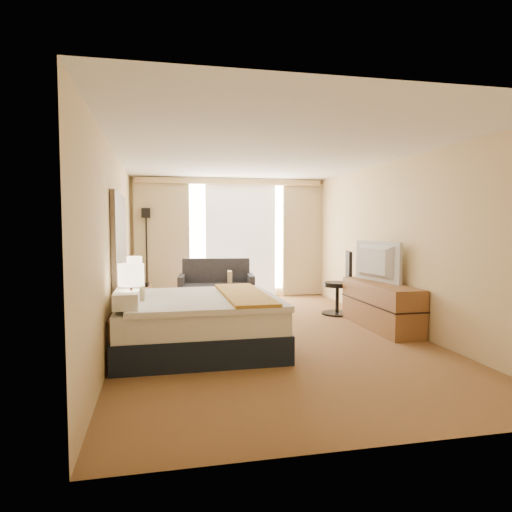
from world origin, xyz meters
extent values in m
cube|color=maroon|center=(0.00, 0.00, 0.00)|extent=(4.20, 7.00, 0.02)
cube|color=white|center=(0.00, 0.00, 2.60)|extent=(4.20, 7.00, 0.02)
cube|color=#E1B889|center=(0.00, 3.50, 1.30)|extent=(4.20, 0.02, 2.60)
cube|color=#E1B889|center=(0.00, -3.50, 1.30)|extent=(4.20, 0.02, 2.60)
cube|color=#E1B889|center=(-2.10, 0.00, 1.30)|extent=(0.02, 7.00, 2.60)
cube|color=#E1B889|center=(2.10, 0.00, 1.30)|extent=(0.02, 7.00, 2.60)
cube|color=black|center=(-2.06, 0.20, 1.28)|extent=(0.06, 1.85, 1.50)
cube|color=#945636|center=(-1.87, -1.05, 0.28)|extent=(0.45, 0.52, 0.55)
cube|color=#945636|center=(-1.87, 1.45, 0.28)|extent=(0.45, 0.52, 0.55)
cube|color=#945636|center=(1.83, 0.00, 0.35)|extent=(0.50, 1.80, 0.70)
cube|color=white|center=(0.25, 3.47, 1.32)|extent=(2.30, 0.02, 2.30)
cube|color=#C9BA8D|center=(-1.45, 3.38, 1.27)|extent=(1.15, 0.09, 2.50)
cube|color=#C9BA8D|center=(1.65, 3.38, 1.27)|extent=(0.90, 0.09, 2.50)
cube|color=white|center=(0.25, 3.43, 1.27)|extent=(1.55, 0.04, 2.50)
cube|color=#E1B889|center=(0.00, 3.34, 2.52)|extent=(4.00, 0.16, 0.12)
cube|color=black|center=(-1.05, -0.65, 0.17)|extent=(2.02, 1.83, 0.34)
cube|color=white|center=(-1.05, -0.65, 0.48)|extent=(1.98, 1.78, 0.29)
cube|color=white|center=(-0.97, -0.65, 0.65)|extent=(1.85, 1.85, 0.07)
cube|color=orange|center=(-0.45, -0.65, 0.70)|extent=(0.53, 1.85, 0.04)
cube|color=white|center=(-1.89, -1.09, 0.77)|extent=(0.27, 0.75, 0.17)
cube|color=white|center=(-1.89, -0.21, 0.77)|extent=(0.27, 0.75, 0.17)
cube|color=beige|center=(-1.75, -0.65, 0.81)|extent=(0.10, 0.40, 0.35)
cube|color=#58191E|center=(-0.42, 2.45, 0.13)|extent=(1.55, 0.95, 0.26)
cube|color=#303036|center=(-0.43, 2.40, 0.35)|extent=(1.43, 0.78, 0.17)
cube|color=#303036|center=(-0.38, 2.76, 0.63)|extent=(1.37, 0.31, 0.58)
cube|color=#303036|center=(-1.10, 2.53, 0.38)|extent=(0.20, 0.79, 0.47)
cube|color=#303036|center=(0.26, 2.37, 0.38)|extent=(0.20, 0.79, 0.47)
cube|color=beige|center=(-0.17, 2.37, 0.52)|extent=(0.13, 0.37, 0.34)
cube|color=black|center=(-1.77, 3.30, 0.01)|extent=(0.25, 0.25, 0.03)
cylinder|color=black|center=(-1.77, 3.30, 0.89)|extent=(0.03, 0.03, 1.73)
cube|color=black|center=(-1.77, 3.30, 1.84)|extent=(0.18, 0.18, 0.20)
cylinder|color=black|center=(1.58, 1.14, 0.02)|extent=(0.55, 0.55, 0.03)
cylinder|color=black|center=(1.58, 1.14, 0.29)|extent=(0.07, 0.07, 0.49)
cylinder|color=black|center=(1.58, 1.14, 0.54)|extent=(0.48, 0.48, 0.08)
cube|color=black|center=(1.77, 1.09, 0.86)|extent=(0.17, 0.44, 0.55)
cube|color=black|center=(-1.84, -1.11, 0.57)|extent=(0.10, 0.10, 0.04)
cylinder|color=black|center=(-1.84, -1.11, 0.77)|extent=(0.03, 0.03, 0.36)
cylinder|color=#FFE8BF|center=(-1.84, -1.11, 1.04)|extent=(0.29, 0.29, 0.25)
cube|color=black|center=(-1.92, 1.42, 0.57)|extent=(0.09, 0.09, 0.04)
cylinder|color=black|center=(-1.92, 1.42, 0.74)|extent=(0.03, 0.03, 0.31)
cylinder|color=#FFE8BF|center=(-1.92, 1.42, 0.97)|extent=(0.25, 0.25, 0.21)
cube|color=#9AC0EE|center=(-1.84, -0.93, 0.61)|extent=(0.17, 0.17, 0.12)
cube|color=black|center=(-1.79, 1.50, 0.59)|extent=(0.20, 0.17, 0.07)
imported|color=black|center=(1.78, 0.22, 1.02)|extent=(0.33, 1.11, 0.64)
camera|label=1|loc=(-1.54, -6.43, 1.61)|focal=32.00mm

